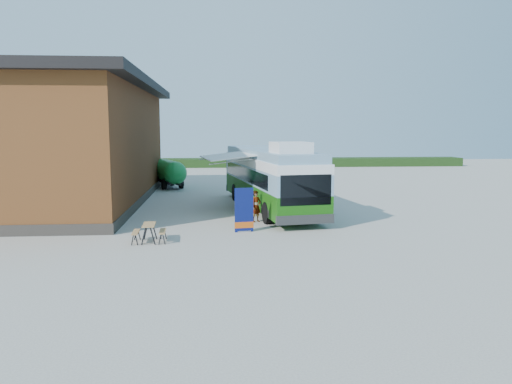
{
  "coord_description": "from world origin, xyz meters",
  "views": [
    {
      "loc": [
        -2.03,
        -21.69,
        4.61
      ],
      "look_at": [
        0.02,
        3.2,
        1.4
      ],
      "focal_mm": 35.0,
      "sensor_mm": 36.0,
      "label": 1
    }
  ],
  "objects": [
    {
      "name": "picnic_table",
      "position": [
        -4.73,
        -1.55,
        0.56
      ],
      "size": [
        1.36,
        1.22,
        0.75
      ],
      "rotation": [
        0.0,
        0.0,
        0.04
      ],
      "color": "tan",
      "rests_on": "ground"
    },
    {
      "name": "person_b",
      "position": [
        0.45,
        12.13,
        0.95
      ],
      "size": [
        0.84,
        1.01,
        1.89
      ],
      "primitive_type": "imported",
      "rotation": [
        0.0,
        0.0,
        -1.72
      ],
      "color": "#999999",
      "rests_on": "ground"
    },
    {
      "name": "bus",
      "position": [
        1.04,
        6.29,
        1.88
      ],
      "size": [
        4.63,
        13.08,
        3.94
      ],
      "rotation": [
        0.0,
        0.0,
        0.15
      ],
      "color": "#227112",
      "rests_on": "ground"
    },
    {
      "name": "barn",
      "position": [
        -10.5,
        10.0,
        3.59
      ],
      "size": [
        9.6,
        21.2,
        7.5
      ],
      "color": "brown",
      "rests_on": "ground"
    },
    {
      "name": "hedge",
      "position": [
        8.0,
        38.0,
        0.5
      ],
      "size": [
        40.0,
        3.0,
        1.0
      ],
      "primitive_type": "cube",
      "color": "#264419",
      "rests_on": "ground"
    },
    {
      "name": "awning",
      "position": [
        -0.99,
        6.01,
        2.86
      ],
      "size": [
        3.63,
        5.12,
        0.55
      ],
      "rotation": [
        0.0,
        0.0,
        0.15
      ],
      "color": "white",
      "rests_on": "ground"
    },
    {
      "name": "banner",
      "position": [
        -0.77,
        0.13,
        0.81
      ],
      "size": [
        0.86,
        0.27,
        1.98
      ],
      "rotation": [
        0.0,
        0.0,
        0.15
      ],
      "color": "#0B1455",
      "rests_on": "ground"
    },
    {
      "name": "person_a",
      "position": [
        -0.03,
        2.51,
        0.78
      ],
      "size": [
        0.68,
        0.65,
        1.56
      ],
      "primitive_type": "imported",
      "rotation": [
        0.0,
        0.0,
        0.67
      ],
      "color": "#999999",
      "rests_on": "ground"
    },
    {
      "name": "ground",
      "position": [
        0.0,
        0.0,
        0.0
      ],
      "size": [
        100.0,
        100.0,
        0.0
      ],
      "primitive_type": "plane",
      "color": "#BCB7AD",
      "rests_on": "ground"
    },
    {
      "name": "slurry_tanker",
      "position": [
        -5.7,
        17.44,
        1.23
      ],
      "size": [
        3.14,
        5.48,
        2.14
      ],
      "rotation": [
        0.0,
        0.0,
        0.38
      ],
      "color": "#198C3A",
      "rests_on": "ground"
    }
  ]
}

